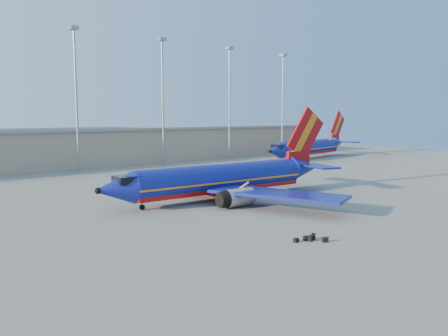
% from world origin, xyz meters
% --- Properties ---
extents(ground, '(220.00, 220.00, 0.00)m').
position_xyz_m(ground, '(0.00, 0.00, 0.00)').
color(ground, slate).
rests_on(ground, ground).
extents(terminal_building, '(122.00, 16.00, 8.50)m').
position_xyz_m(terminal_building, '(10.00, 58.00, 4.32)').
color(terminal_building, gray).
rests_on(terminal_building, ground).
extents(light_mast_row, '(101.60, 1.60, 28.65)m').
position_xyz_m(light_mast_row, '(5.00, 46.00, 17.55)').
color(light_mast_row, gray).
rests_on(light_mast_row, ground).
extents(aircraft_main, '(37.42, 35.92, 12.66)m').
position_xyz_m(aircraft_main, '(-0.57, 5.17, 2.70)').
color(aircraft_main, navy).
rests_on(aircraft_main, ground).
extents(aircraft_second, '(38.02, 14.70, 12.93)m').
position_xyz_m(aircraft_second, '(53.98, 34.96, 2.97)').
color(aircraft_second, navy).
rests_on(aircraft_second, ground).
extents(luggage_pile, '(2.60, 2.15, 0.54)m').
position_xyz_m(luggage_pile, '(-8.00, -15.37, 0.22)').
color(luggage_pile, black).
rests_on(luggage_pile, ground).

